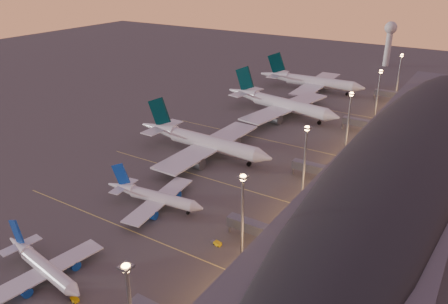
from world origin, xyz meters
TOP-DOWN VIEW (x-y plane):
  - ground at (0.00, 0.00)m, footprint 700.00×700.00m
  - airliner_narrow_south at (-3.46, -31.53)m, footprint 33.31×30.01m
  - airliner_narrow_north at (-2.45, 9.77)m, footprint 36.09×32.46m
  - airliner_wide_near at (-13.40, 52.63)m, footprint 64.37×58.45m
  - airliner_wide_mid at (-8.47, 115.24)m, footprint 67.98×62.70m
  - airliner_wide_far at (-12.48, 166.40)m, footprint 66.21×60.26m
  - terminal_building at (61.84, 72.47)m, footprint 56.35×255.00m
  - light_masts at (36.00, 65.00)m, footprint 2.20×217.20m
  - radar_tower at (10.00, 260.00)m, footprint 9.00×9.00m
  - lane_markings at (0.00, 40.00)m, footprint 90.00×180.36m
  - baggage_tug_a at (9.94, -33.43)m, footprint 3.32×1.78m
  - baggage_tug_c at (26.23, 2.84)m, footprint 3.40×1.77m

SIDE VIEW (x-z plane):
  - ground at x=0.00m, z-range 0.00..0.00m
  - lane_markings at x=0.00m, z-range 0.01..0.01m
  - baggage_tug_a at x=9.94m, z-range -0.04..0.90m
  - baggage_tug_c at x=26.23m, z-range -0.04..0.92m
  - airliner_narrow_south at x=-3.46m, z-range -2.87..9.02m
  - airliner_narrow_north at x=-2.45m, z-range -3.11..9.77m
  - airliner_wide_near at x=-13.40m, z-range -5.01..15.64m
  - airliner_wide_far at x=-12.48m, z-range -5.14..16.06m
  - airliner_wide_mid at x=-8.47m, z-range -5.29..16.52m
  - terminal_building at x=61.84m, z-range 0.05..17.51m
  - light_masts at x=36.00m, z-range 4.60..30.50m
  - radar_tower at x=10.00m, z-range 5.62..38.12m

